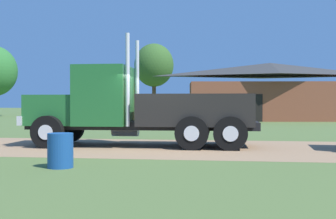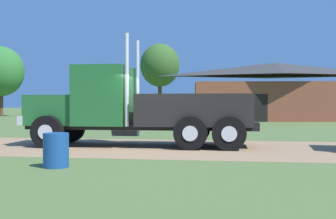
% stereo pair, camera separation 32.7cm
% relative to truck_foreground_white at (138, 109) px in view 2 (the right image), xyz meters
% --- Properties ---
extents(ground_plane, '(200.00, 200.00, 0.00)m').
position_rel_truck_foreground_white_xyz_m(ground_plane, '(0.79, -0.47, -1.32)').
color(ground_plane, '#516733').
extents(dirt_track, '(120.00, 6.22, 0.01)m').
position_rel_truck_foreground_white_xyz_m(dirt_track, '(0.79, -0.47, -1.31)').
color(dirt_track, '#967453').
rests_on(dirt_track, ground_plane).
extents(truck_foreground_white, '(8.31, 2.75, 3.89)m').
position_rel_truck_foreground_white_xyz_m(truck_foreground_white, '(0.00, 0.00, 0.00)').
color(truck_foreground_white, black).
rests_on(truck_foreground_white, ground_plane).
extents(steel_barrel, '(0.61, 0.61, 0.83)m').
position_rel_truck_foreground_white_xyz_m(steel_barrel, '(-0.79, -5.33, -0.90)').
color(steel_barrel, '#19478C').
rests_on(steel_barrel, ground_plane).
extents(shed_building, '(14.86, 6.93, 4.93)m').
position_rel_truck_foreground_white_xyz_m(shed_building, '(6.82, 22.83, 1.06)').
color(shed_building, brown).
rests_on(shed_building, ground_plane).
extents(tree_left, '(5.05, 5.05, 7.80)m').
position_rel_truck_foreground_white_xyz_m(tree_left, '(-22.41, 29.83, 3.69)').
color(tree_left, '#513823').
rests_on(tree_left, ground_plane).
extents(tree_mid, '(4.40, 4.40, 8.15)m').
position_rel_truck_foreground_white_xyz_m(tree_mid, '(-4.97, 32.93, 4.38)').
color(tree_mid, '#513823').
rests_on(tree_mid, ground_plane).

